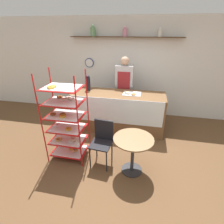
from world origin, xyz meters
TOP-DOWN VIEW (x-y plane):
  - ground_plane at (0.00, 0.00)m, footprint 14.00×14.00m
  - back_wall at (-0.00, 2.25)m, footprint 10.00×0.30m
  - display_counter at (0.00, 1.17)m, footprint 2.26×0.75m
  - pastry_rack at (-0.77, -0.13)m, footprint 0.72×0.53m
  - person_worker at (0.07, 1.70)m, footprint 0.46×0.23m
  - cafe_table at (0.52, -0.30)m, footprint 0.69×0.69m
  - cafe_chair at (-0.07, -0.16)m, footprint 0.42×0.42m
  - coffee_carafe at (-0.80, 1.27)m, footprint 0.13×0.13m
  - donut_tray_counter at (0.30, 1.18)m, footprint 0.43×0.34m

SIDE VIEW (x-z plane):
  - ground_plane at x=0.00m, z-range 0.00..0.00m
  - display_counter at x=0.00m, z-range 0.00..0.96m
  - cafe_table at x=0.52m, z-range 0.18..0.88m
  - cafe_chair at x=-0.07m, z-range 0.10..0.97m
  - pastry_rack at x=-0.77m, z-range -0.08..1.66m
  - person_worker at x=0.07m, z-range 0.08..1.83m
  - donut_tray_counter at x=0.30m, z-range 0.95..1.00m
  - coffee_carafe at x=-0.80m, z-range 0.95..1.33m
  - back_wall at x=0.00m, z-range 0.01..2.71m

